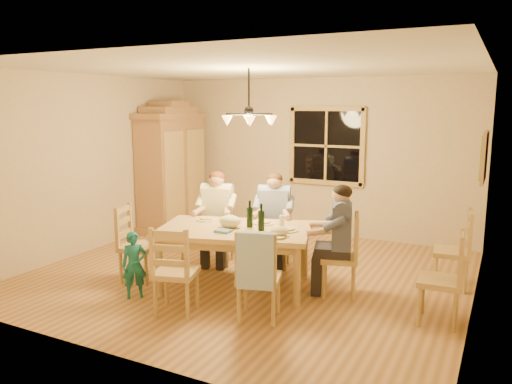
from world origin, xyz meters
The scene contains 33 objects.
floor centered at (0.00, 0.00, 0.00)m, with size 5.50×5.50×0.00m, color #976537.
ceiling centered at (0.00, 0.00, 2.70)m, with size 5.50×5.00×0.02m, color white.
wall_back centered at (0.00, 2.50, 1.35)m, with size 5.50×0.02×2.70m, color #C1AE88.
wall_left centered at (-2.75, 0.00, 1.35)m, with size 0.02×5.00×2.70m, color #C1AE88.
wall_right centered at (2.75, 0.00, 1.35)m, with size 0.02×5.00×2.70m, color #C1AE88.
window centered at (0.20, 2.47, 1.55)m, with size 1.30×0.06×1.30m.
painting centered at (2.71, 1.20, 1.60)m, with size 0.06×0.78×0.64m.
chandelier centered at (0.00, 0.00, 2.08)m, with size 0.77×0.68×0.71m.
armoire centered at (-2.42, 1.60, 1.06)m, with size 0.66×1.40×2.30m.
dining_table centered at (0.06, -0.49, 0.66)m, with size 2.07×1.59×0.76m.
chair_far_left centered at (-0.62, 0.21, 0.30)m, with size 0.54×0.53×0.99m.
chair_far_right centered at (0.16, 0.44, 0.30)m, with size 0.54×0.53×0.99m.
chair_near_left centered at (-0.14, -1.45, 0.30)m, with size 0.54×0.53×0.99m.
chair_near_right centered at (0.74, -1.20, 0.30)m, with size 0.54×0.53×0.99m.
chair_end_left centered at (-1.16, -0.85, 0.30)m, with size 0.53×0.54×0.99m.
chair_end_right centered at (1.28, -0.14, 0.30)m, with size 0.53×0.54×0.99m.
adult_woman centered at (-0.62, 0.21, 0.84)m, with size 0.48×0.51×0.87m.
adult_plaid_man centered at (0.16, 0.44, 0.84)m, with size 0.48×0.51×0.87m.
adult_slate_man centered at (1.28, -0.14, 0.84)m, with size 0.51×0.48×0.87m.
towel centered at (0.80, -1.38, 0.70)m, with size 0.38×0.10×0.58m, color #9BB6D2.
wine_bottle_a centered at (0.20, -0.37, 0.93)m, with size 0.08×0.08×0.33m, color black.
wine_bottle_b centered at (0.41, -0.46, 0.93)m, with size 0.08×0.08×0.33m, color black.
plate_woman centered at (-0.46, -0.31, 0.77)m, with size 0.26×0.26×0.02m, color white.
plate_plaid centered at (0.29, -0.15, 0.77)m, with size 0.26×0.26×0.02m, color white.
plate_slate centered at (0.70, -0.35, 0.77)m, with size 0.26×0.26×0.02m, color white.
wine_glass_a centered at (-0.16, -0.28, 0.83)m, with size 0.06×0.06×0.14m, color silver.
wine_glass_b centered at (0.54, -0.16, 0.83)m, with size 0.06×0.06×0.14m, color silver.
cap centered at (0.70, -0.59, 0.82)m, with size 0.20×0.20×0.11m, color tan.
napkin centered at (0.04, -0.74, 0.78)m, with size 0.18×0.14×0.03m, color #557A9B.
cloth_bundle centered at (0.00, -0.50, 0.84)m, with size 0.28×0.22×0.15m, color beige.
child centered at (-0.83, -1.33, 0.40)m, with size 0.29×0.19×0.79m, color #1A6E75.
chair_spare_front centered at (2.45, -0.44, 0.30)m, with size 0.45×0.46×0.99m.
chair_spare_back centered at (2.45, 0.71, 0.30)m, with size 0.47×0.48×0.99m.
Camera 1 is at (2.98, -5.67, 2.25)m, focal length 35.00 mm.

